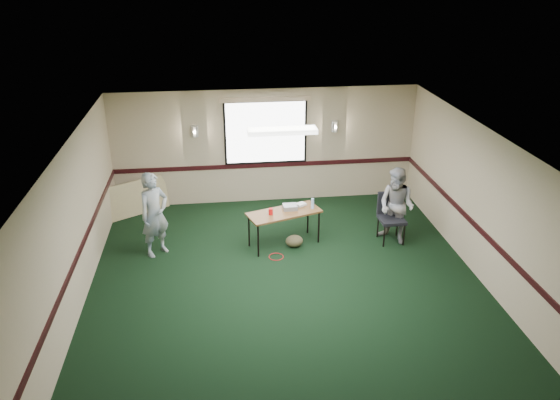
{
  "coord_description": "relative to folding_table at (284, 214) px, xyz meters",
  "views": [
    {
      "loc": [
        -1.15,
        -7.96,
        5.4
      ],
      "look_at": [
        0.0,
        1.3,
        1.2
      ],
      "focal_mm": 35.0,
      "sensor_mm": 36.0,
      "label": 1
    }
  ],
  "objects": [
    {
      "name": "cable_coil",
      "position": [
        -0.22,
        -0.51,
        -0.67
      ],
      "size": [
        0.33,
        0.33,
        0.01
      ],
      "primitive_type": "torus",
      "rotation": [
        0.0,
        0.0,
        -0.12
      ],
      "color": "red",
      "rests_on": "ground"
    },
    {
      "name": "folded_table",
      "position": [
        -3.14,
        1.84,
        -0.29
      ],
      "size": [
        1.41,
        0.98,
        0.78
      ],
      "primitive_type": "cube",
      "rotation": [
        -0.21,
        0.0,
        0.55
      ],
      "color": "tan",
      "rests_on": "ground"
    },
    {
      "name": "red_cup",
      "position": [
        -0.28,
        -0.08,
        0.12
      ],
      "size": [
        0.09,
        0.09,
        0.13
      ],
      "primitive_type": "cylinder",
      "color": "red",
      "rests_on": "folding_table"
    },
    {
      "name": "duffel_bag",
      "position": [
        0.19,
        -0.13,
        -0.55
      ],
      "size": [
        0.42,
        0.37,
        0.25
      ],
      "primitive_type": "ellipsoid",
      "rotation": [
        0.0,
        0.0,
        0.35
      ],
      "color": "#4C442B",
      "rests_on": "ground"
    },
    {
      "name": "water_bottle",
      "position": [
        0.59,
        0.09,
        0.16
      ],
      "size": [
        0.07,
        0.07,
        0.22
      ],
      "primitive_type": "cylinder",
      "color": "#97C0F7",
      "rests_on": "folding_table"
    },
    {
      "name": "folding_table",
      "position": [
        0.0,
        0.0,
        0.0
      ],
      "size": [
        1.57,
        1.02,
        0.73
      ],
      "rotation": [
        0.0,
        0.0,
        0.32
      ],
      "color": "#583019",
      "rests_on": "ground"
    },
    {
      "name": "room_shell",
      "position": [
        -0.14,
        0.37,
        0.9
      ],
      "size": [
        8.0,
        8.02,
        8.0
      ],
      "color": "tan",
      "rests_on": "ground"
    },
    {
      "name": "ground",
      "position": [
        -0.14,
        -1.76,
        -0.68
      ],
      "size": [
        8.0,
        8.0,
        0.0
      ],
      "primitive_type": "plane",
      "color": "black",
      "rests_on": "ground"
    },
    {
      "name": "conference_chair",
      "position": [
        2.19,
        -0.04,
        -0.08
      ],
      "size": [
        0.5,
        0.52,
        1.01
      ],
      "rotation": [
        0.0,
        0.0,
        0.02
      ],
      "color": "black",
      "rests_on": "ground"
    },
    {
      "name": "person_left",
      "position": [
        -2.52,
        -0.06,
        0.17
      ],
      "size": [
        0.73,
        0.71,
        1.7
      ],
      "primitive_type": "imported",
      "rotation": [
        0.0,
        0.0,
        0.7
      ],
      "color": "#3C5A84",
      "rests_on": "ground"
    },
    {
      "name": "game_console",
      "position": [
        0.38,
        0.26,
        0.08
      ],
      "size": [
        0.24,
        0.22,
        0.05
      ],
      "primitive_type": "cube",
      "rotation": [
        0.0,
        0.0,
        0.52
      ],
      "color": "silver",
      "rests_on": "folding_table"
    },
    {
      "name": "projector",
      "position": [
        0.13,
        0.11,
        0.1
      ],
      "size": [
        0.29,
        0.24,
        0.09
      ],
      "primitive_type": "cube",
      "rotation": [
        0.0,
        0.0,
        0.03
      ],
      "color": "gray",
      "rests_on": "folding_table"
    },
    {
      "name": "person_right",
      "position": [
        2.27,
        -0.13,
        0.11
      ],
      "size": [
        0.96,
        0.97,
        1.58
      ],
      "primitive_type": "imported",
      "rotation": [
        0.0,
        0.0,
        -0.85
      ],
      "color": "#8096C7",
      "rests_on": "ground"
    }
  ]
}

